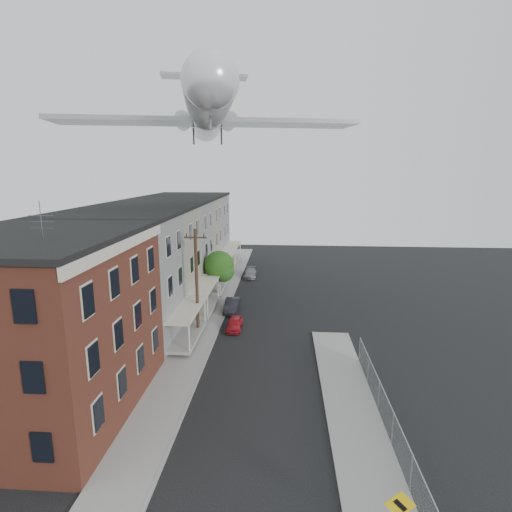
% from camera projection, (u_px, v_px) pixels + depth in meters
% --- Properties ---
extents(sidewalk_left, '(3.00, 62.00, 0.12)m').
position_uv_depth(sidewalk_left, '(212.00, 310.00, 39.39)').
color(sidewalk_left, gray).
rests_on(sidewalk_left, ground).
extents(sidewalk_right, '(3.00, 26.00, 0.12)m').
position_uv_depth(sidewalk_right, '(357.00, 431.00, 21.07)').
color(sidewalk_right, gray).
rests_on(sidewalk_right, ground).
extents(curb_left, '(0.15, 62.00, 0.14)m').
position_uv_depth(curb_left, '(227.00, 310.00, 39.29)').
color(curb_left, gray).
rests_on(curb_left, ground).
extents(curb_right, '(0.15, 26.00, 0.14)m').
position_uv_depth(curb_right, '(330.00, 429.00, 21.17)').
color(curb_right, gray).
rests_on(curb_right, ground).
extents(corner_building, '(10.31, 12.30, 12.15)m').
position_uv_depth(corner_building, '(40.00, 324.00, 22.19)').
color(corner_building, '#351610').
rests_on(corner_building, ground).
extents(row_house_a, '(11.98, 7.00, 10.30)m').
position_uv_depth(row_house_a, '(113.00, 279.00, 31.46)').
color(row_house_a, gray).
rests_on(row_house_a, ground).
extents(row_house_b, '(11.98, 7.00, 10.30)m').
position_uv_depth(row_house_b, '(144.00, 260.00, 38.29)').
color(row_house_b, gray).
rests_on(row_house_b, ground).
extents(row_house_c, '(11.98, 7.00, 10.30)m').
position_uv_depth(row_house_c, '(165.00, 246.00, 45.12)').
color(row_house_c, gray).
rests_on(row_house_c, ground).
extents(row_house_d, '(11.98, 7.00, 10.30)m').
position_uv_depth(row_house_d, '(181.00, 236.00, 51.94)').
color(row_house_d, gray).
rests_on(row_house_d, ground).
extents(row_house_e, '(11.98, 7.00, 10.30)m').
position_uv_depth(row_house_e, '(193.00, 229.00, 58.77)').
color(row_house_e, gray).
rests_on(row_house_e, ground).
extents(chainlink_fence, '(0.06, 18.06, 1.90)m').
position_uv_depth(chainlink_fence, '(393.00, 428.00, 19.80)').
color(chainlink_fence, gray).
rests_on(chainlink_fence, ground).
extents(utility_pole, '(1.80, 0.26, 9.00)m').
position_uv_depth(utility_pole, '(197.00, 281.00, 32.58)').
color(utility_pole, black).
rests_on(utility_pole, ground).
extents(street_tree, '(3.22, 3.20, 5.20)m').
position_uv_depth(street_tree, '(220.00, 267.00, 42.49)').
color(street_tree, black).
rests_on(street_tree, ground).
extents(car_near, '(1.27, 3.12, 1.06)m').
position_uv_depth(car_near, '(235.00, 324.00, 34.61)').
color(car_near, '#AC161F').
rests_on(car_near, ground).
extents(car_mid, '(1.31, 3.73, 1.23)m').
position_uv_depth(car_mid, '(232.00, 305.00, 39.04)').
color(car_mid, black).
rests_on(car_mid, ground).
extents(car_far, '(1.59, 3.75, 1.08)m').
position_uv_depth(car_far, '(250.00, 273.00, 51.61)').
color(car_far, gray).
rests_on(car_far, ground).
extents(airplane, '(26.58, 30.38, 8.73)m').
position_uv_depth(airplane, '(207.00, 112.00, 36.93)').
color(airplane, silver).
rests_on(airplane, ground).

